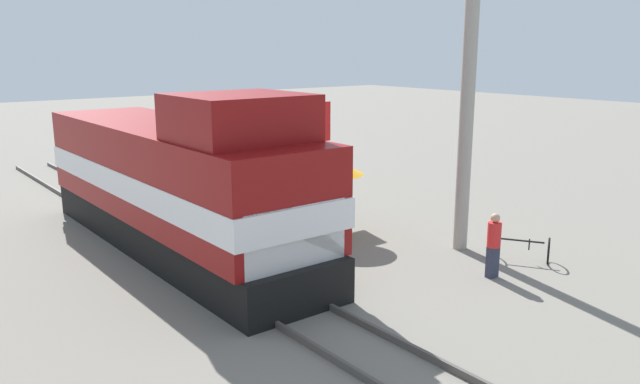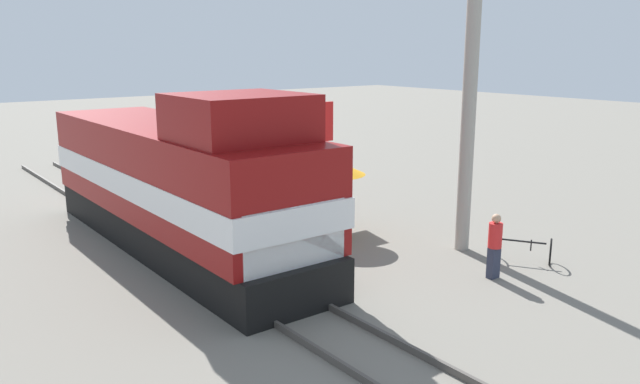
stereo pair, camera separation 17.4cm
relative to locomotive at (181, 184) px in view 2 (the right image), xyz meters
name	(u,v)px [view 2 (the right image)]	position (x,y,z in m)	size (l,w,h in m)	color
ground_plane	(233,278)	(0.00, -2.75, -1.94)	(120.00, 120.00, 0.00)	slate
rail_near	(207,281)	(-0.72, -2.75, -1.87)	(0.08, 38.13, 0.15)	#4C4742
rail_far	(257,269)	(0.72, -2.75, -1.87)	(0.08, 38.13, 0.15)	#4C4742
locomotive	(181,184)	(0.00, 0.00, 0.00)	(3.11, 12.35, 4.62)	black
utility_pole	(471,77)	(6.39, -4.71, 2.92)	(1.80, 0.40, 9.60)	#9E998E
vendor_umbrella	(334,167)	(4.24, -1.52, 0.21)	(1.88, 1.88, 2.37)	#4C4C4C
billboard_sign	(303,131)	(4.85, 0.90, 1.02)	(2.49, 0.12, 3.87)	#595959
shrub_cluster	(322,221)	(4.03, -1.21, -1.49)	(0.91, 0.91, 0.91)	#2D722D
person_bystander	(495,244)	(5.21, -6.72, -1.05)	(0.34, 0.34, 1.66)	#2D3347
bicycle	(520,248)	(6.78, -6.39, -1.57)	(1.45, 1.73, 0.73)	black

